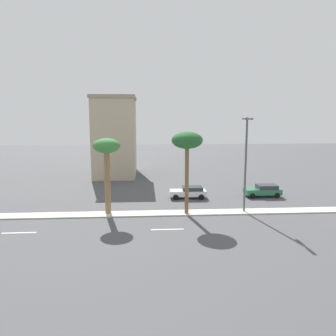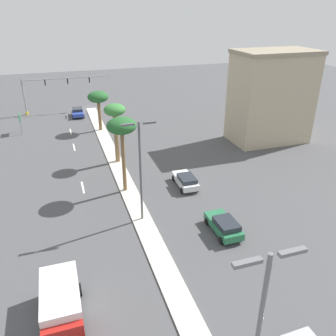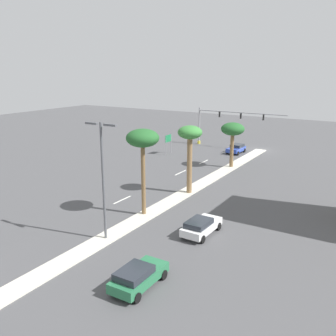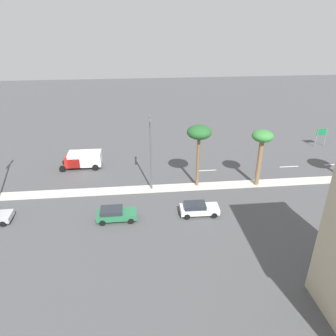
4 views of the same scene
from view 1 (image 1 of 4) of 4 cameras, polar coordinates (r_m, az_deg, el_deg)
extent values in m
plane|color=#4C4C4F|center=(33.83, 9.47, -7.55)|extent=(160.00, 160.00, 0.00)
cube|color=beige|center=(37.68, 25.50, -6.51)|extent=(1.80, 95.62, 0.12)
cube|color=silver|center=(30.44, -24.17, -10.11)|extent=(0.20, 2.80, 0.01)
cube|color=silver|center=(28.65, -0.12, -10.48)|extent=(0.20, 2.80, 0.01)
cube|color=tan|center=(54.29, -9.00, 5.14)|extent=(10.57, 6.37, 12.07)
cube|color=gray|center=(54.24, -9.17, 11.78)|extent=(10.87, 6.67, 0.50)
cylinder|color=olive|center=(32.70, -10.34, -2.38)|extent=(0.56, 0.56, 6.15)
ellipsoid|color=#387F38|center=(32.20, -10.51, 3.79)|extent=(2.58, 2.58, 1.42)
cylinder|color=brown|center=(32.05, 3.24, -2.05)|extent=(0.38, 0.38, 6.61)
ellipsoid|color=#235B28|center=(31.54, 3.30, 4.78)|extent=(2.96, 2.96, 1.63)
cylinder|color=#515459|center=(33.41, 13.16, 0.49)|extent=(0.20, 0.20, 9.27)
cube|color=#515459|center=(33.93, 12.98, 8.23)|extent=(1.10, 0.24, 0.16)
cube|color=#515459|center=(32.21, 13.91, 8.17)|extent=(1.10, 0.24, 0.16)
cube|color=#287047|center=(41.22, 15.86, -3.86)|extent=(1.84, 4.21, 0.65)
cube|color=#262B33|center=(41.29, 16.58, -3.08)|extent=(1.65, 2.32, 0.47)
cylinder|color=black|center=(40.02, 14.28, -4.65)|extent=(0.22, 0.64, 0.64)
cylinder|color=black|center=(41.62, 13.53, -4.10)|extent=(0.22, 0.64, 0.64)
cylinder|color=black|center=(41.03, 18.19, -4.49)|extent=(0.22, 0.64, 0.64)
cylinder|color=black|center=(42.60, 17.31, -3.96)|extent=(0.22, 0.64, 0.64)
cube|color=silver|center=(39.01, 3.42, -4.27)|extent=(1.88, 4.25, 0.62)
cube|color=#262B33|center=(38.96, 4.19, -3.50)|extent=(1.66, 2.35, 0.43)
cylinder|color=black|center=(38.14, 1.34, -5.04)|extent=(0.23, 0.64, 0.64)
cylinder|color=black|center=(39.78, 1.17, -4.45)|extent=(0.23, 0.64, 0.64)
cylinder|color=black|center=(38.45, 5.74, -4.97)|extent=(0.23, 0.64, 0.64)
cylinder|color=black|center=(40.08, 5.39, -4.39)|extent=(0.23, 0.64, 0.64)
camera|label=2|loc=(44.90, 52.46, 16.42)|focal=36.93mm
camera|label=3|loc=(59.03, 28.13, 11.55)|focal=40.29mm
camera|label=4|loc=(68.14, 6.03, 17.44)|focal=33.87mm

